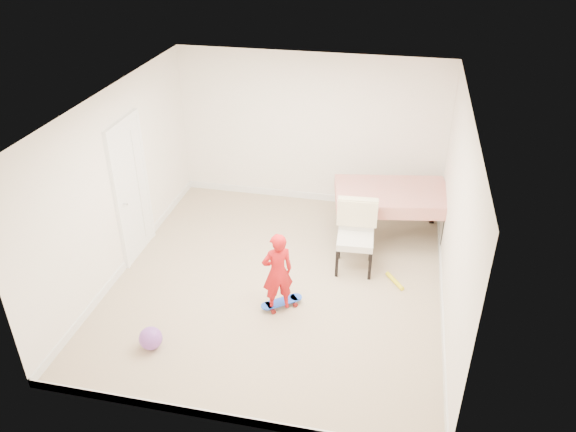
% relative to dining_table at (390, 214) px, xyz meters
% --- Properties ---
extents(ground, '(5.00, 5.00, 0.00)m').
position_rel_dining_table_xyz_m(ground, '(-1.46, -1.52, -0.41)').
color(ground, tan).
rests_on(ground, ground).
extents(ceiling, '(4.50, 5.00, 0.04)m').
position_rel_dining_table_xyz_m(ceiling, '(-1.46, -1.52, 2.17)').
color(ceiling, silver).
rests_on(ceiling, wall_back).
extents(wall_back, '(4.50, 0.04, 2.60)m').
position_rel_dining_table_xyz_m(wall_back, '(-1.46, 0.96, 0.89)').
color(wall_back, white).
rests_on(wall_back, ground).
extents(wall_front, '(4.50, 0.04, 2.60)m').
position_rel_dining_table_xyz_m(wall_front, '(-1.46, -4.00, 0.89)').
color(wall_front, white).
rests_on(wall_front, ground).
extents(wall_left, '(0.04, 5.00, 2.60)m').
position_rel_dining_table_xyz_m(wall_left, '(-3.69, -1.52, 0.89)').
color(wall_left, white).
rests_on(wall_left, ground).
extents(wall_right, '(0.04, 5.00, 2.60)m').
position_rel_dining_table_xyz_m(wall_right, '(0.77, -1.52, 0.89)').
color(wall_right, white).
rests_on(wall_right, ground).
extents(door, '(0.11, 0.94, 2.11)m').
position_rel_dining_table_xyz_m(door, '(-3.68, -1.22, 0.62)').
color(door, white).
rests_on(door, ground).
extents(baseboard_back, '(4.50, 0.02, 0.12)m').
position_rel_dining_table_xyz_m(baseboard_back, '(-1.46, 0.97, -0.35)').
color(baseboard_back, white).
rests_on(baseboard_back, ground).
extents(baseboard_front, '(4.50, 0.02, 0.12)m').
position_rel_dining_table_xyz_m(baseboard_front, '(-1.46, -4.01, -0.35)').
color(baseboard_front, white).
rests_on(baseboard_front, ground).
extents(baseboard_left, '(0.02, 5.00, 0.12)m').
position_rel_dining_table_xyz_m(baseboard_left, '(-3.70, -1.52, -0.35)').
color(baseboard_left, white).
rests_on(baseboard_left, ground).
extents(baseboard_right, '(0.02, 5.00, 0.12)m').
position_rel_dining_table_xyz_m(baseboard_right, '(0.78, -1.52, -0.35)').
color(baseboard_right, white).
rests_on(baseboard_right, ground).
extents(dining_table, '(1.88, 1.36, 0.81)m').
position_rel_dining_table_xyz_m(dining_table, '(0.00, 0.00, 0.00)').
color(dining_table, red).
rests_on(dining_table, ground).
extents(dining_chair, '(0.60, 0.68, 1.04)m').
position_rel_dining_table_xyz_m(dining_chair, '(-0.45, -1.00, 0.11)').
color(dining_chair, white).
rests_on(dining_chair, ground).
extents(skateboard, '(0.59, 0.52, 0.09)m').
position_rel_dining_table_xyz_m(skateboard, '(-1.28, -2.07, -0.36)').
color(skateboard, blue).
rests_on(skateboard, ground).
extents(child, '(0.49, 0.44, 1.12)m').
position_rel_dining_table_xyz_m(child, '(-1.32, -2.14, 0.15)').
color(child, red).
rests_on(child, ground).
extents(balloon, '(0.28, 0.28, 0.28)m').
position_rel_dining_table_xyz_m(balloon, '(-2.65, -3.15, -0.27)').
color(balloon, purple).
rests_on(balloon, ground).
extents(foam_toy, '(0.28, 0.36, 0.06)m').
position_rel_dining_table_xyz_m(foam_toy, '(0.16, -1.24, -0.38)').
color(foam_toy, yellow).
rests_on(foam_toy, ground).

